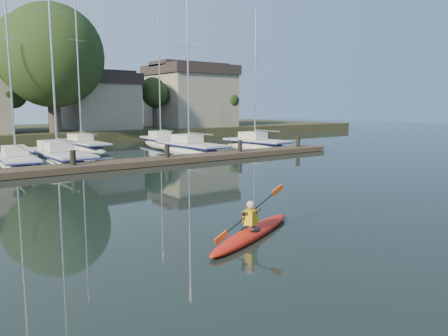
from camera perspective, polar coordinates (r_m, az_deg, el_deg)
ground at (r=15.43m, az=8.67°, el=-5.73°), size 160.00×160.00×0.00m
kayak at (r=12.48m, az=3.72°, el=-8.15°), size 4.51×2.45×1.49m
dock at (r=26.95m, az=-12.99°, el=0.55°), size 34.00×2.00×1.80m
sailboat_1 at (r=30.11m, az=-25.43°, el=0.01°), size 2.58×8.20×13.21m
sailboat_2 at (r=30.90m, az=-20.72°, el=0.42°), size 2.65×10.10×16.61m
sailboat_3 at (r=35.36m, az=-4.39°, el=1.83°), size 2.59×8.94×14.31m
sailboat_4 at (r=39.01m, az=4.25°, el=2.43°), size 3.25×8.01×13.24m
sailboat_6 at (r=40.11m, az=-17.93°, el=2.26°), size 2.23×9.90×15.69m
sailboat_7 at (r=42.12m, az=-8.14°, el=2.82°), size 3.08×8.35×13.15m
shore at (r=52.25m, az=-23.27°, el=7.03°), size 90.00×25.25×12.75m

